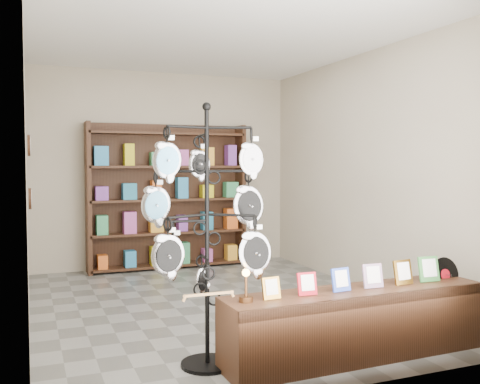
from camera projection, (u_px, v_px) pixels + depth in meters
name	position (u px, v px, depth m)	size (l,w,h in m)	color
ground	(218.00, 304.00, 6.08)	(5.00, 5.00, 0.00)	slate
room_envelope	(218.00, 141.00, 5.98)	(5.00, 5.00, 5.00)	#B2A78F
display_tree	(207.00, 215.00, 4.15)	(1.06, 0.95, 2.07)	black
front_shelf	(357.00, 323.00, 4.38)	(2.32, 0.54, 0.81)	black
back_shelving	(168.00, 201.00, 8.15)	(2.42, 0.36, 2.20)	black
wall_clocks	(29.00, 172.00, 6.01)	(0.03, 0.24, 0.84)	black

